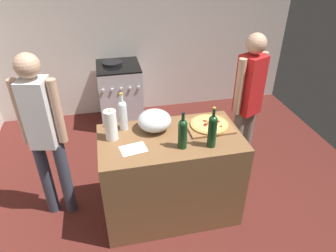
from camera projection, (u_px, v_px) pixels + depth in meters
The scene contains 14 objects.
ground_plane at pixel (156, 164), 3.73m from camera, with size 4.67×3.48×0.02m, color #511E19.
kitchen_wall_rear at pixel (134, 25), 4.27m from camera, with size 4.67×0.10×2.60m, color beige.
counter at pixel (170, 176), 2.86m from camera, with size 1.24×0.69×0.88m, color brown.
cutting_board at pixel (209, 126), 2.76m from camera, with size 0.40×0.32×0.02m, color olive.
pizza at pixel (209, 124), 2.75m from camera, with size 0.34×0.34×0.03m.
mixing_bowl at pixel (154, 121), 2.68m from camera, with size 0.30×0.30×0.18m.
paper_towel_roll at pixel (111, 125), 2.54m from camera, with size 0.11×0.11×0.27m.
wine_bottle_clear at pixel (183, 132), 2.43m from camera, with size 0.08×0.08×0.32m.
wine_bottle_green at pixel (212, 130), 2.43m from camera, with size 0.07×0.07×0.36m.
wine_bottle_amber at pixel (123, 114), 2.66m from camera, with size 0.08×0.08×0.35m.
recipe_sheet at pixel (133, 149), 2.48m from camera, with size 0.21×0.15×0.00m, color white.
stove at pixel (120, 94), 4.34m from camera, with size 0.58×0.63×0.92m.
person_in_stripes at pixel (44, 132), 2.60m from camera, with size 0.38×0.24×1.62m.
person_in_red at pixel (247, 101), 3.10m from camera, with size 0.36×0.27×1.61m.
Camera 1 is at (-0.47, -1.45, 2.35)m, focal length 32.60 mm.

